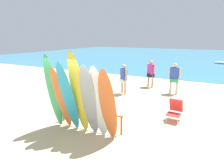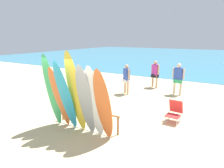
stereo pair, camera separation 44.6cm
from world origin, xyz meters
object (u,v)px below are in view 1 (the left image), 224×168
object	(u,v)px
surfboard_rack	(90,114)
beachgoer_near_rack	(174,76)
beachgoer_by_water	(124,77)
surfboard_teal_2	(68,98)
surfboard_white_5	(99,103)
surfboard_green_0	(53,92)
surfboard_orange_1	(61,99)
beach_chair_red	(175,110)
surfboard_yellow_3	(78,94)
beachgoer_midbeach	(151,72)
surfboard_grey_4	(89,101)
surfboard_orange_6	(108,106)
beachgoer_strolling	(89,85)

from	to	relation	value
surfboard_rack	beachgoer_near_rack	xyz separation A→B (m)	(1.76, 5.82, 0.50)
beachgoer_near_rack	beachgoer_by_water	size ratio (longest dim) A/B	1.05
surfboard_teal_2	surfboard_white_5	xyz separation A→B (m)	(1.06, 0.14, -0.06)
surfboard_green_0	surfboard_orange_1	bearing A→B (deg)	-2.03
beachgoer_by_water	beach_chair_red	distance (m)	4.17
surfboard_yellow_3	beachgoer_midbeach	bearing A→B (deg)	91.20
surfboard_orange_1	beachgoer_by_water	size ratio (longest dim) A/B	1.40
surfboard_yellow_3	surfboard_grey_4	bearing A→B (deg)	3.56
surfboard_teal_2	beach_chair_red	world-z (taller)	surfboard_teal_2
beachgoer_midbeach	surfboard_teal_2	bearing A→B (deg)	-67.73
surfboard_rack	beachgoer_by_water	distance (m)	4.61
surfboard_green_0	beachgoer_near_rack	distance (m)	7.03
surfboard_grey_4	surfboard_white_5	xyz separation A→B (m)	(0.32, 0.03, -0.01)
surfboard_rack	surfboard_orange_6	world-z (taller)	surfboard_orange_6
surfboard_rack	surfboard_orange_6	size ratio (longest dim) A/B	1.07
surfboard_orange_1	beachgoer_strolling	bearing A→B (deg)	107.67
surfboard_rack	beachgoer_by_water	xyz separation A→B (m)	(-0.75, 4.53, 0.45)
surfboard_green_0	surfboard_teal_2	bearing A→B (deg)	-11.06
surfboard_green_0	beachgoer_midbeach	distance (m)	7.46
surfboard_orange_6	surfboard_white_5	bearing A→B (deg)	171.86
surfboard_teal_2	beachgoer_by_water	bearing A→B (deg)	93.20
surfboard_rack	surfboard_orange_1	world-z (taller)	surfboard_orange_1
surfboard_rack	surfboard_orange_6	xyz separation A→B (m)	(1.05, -0.60, 0.65)
surfboard_grey_4	beachgoer_strolling	xyz separation A→B (m)	(-1.94, 2.88, -0.30)
surfboard_yellow_3	surfboard_grey_4	distance (m)	0.45
surfboard_white_5	beachgoer_strolling	size ratio (longest dim) A/B	1.56
surfboard_yellow_3	surfboard_orange_6	bearing A→B (deg)	1.47
surfboard_grey_4	beachgoer_by_water	size ratio (longest dim) A/B	1.47
beachgoer_by_water	surfboard_rack	bearing A→B (deg)	-43.93
surfboard_white_5	beachgoer_by_water	size ratio (longest dim) A/B	1.45
surfboard_grey_4	beachgoer_near_rack	world-z (taller)	surfboard_grey_4
beachgoer_midbeach	beach_chair_red	xyz separation A→B (m)	(2.41, -4.73, -0.55)
surfboard_green_0	beachgoer_near_rack	world-z (taller)	surfboard_green_0
surfboard_yellow_3	beachgoer_near_rack	bearing A→B (deg)	76.85
surfboard_teal_2	surfboard_orange_1	bearing A→B (deg)	164.88
surfboard_orange_6	beachgoer_near_rack	size ratio (longest dim) A/B	1.37
surfboard_orange_1	beachgoer_midbeach	world-z (taller)	surfboard_orange_1
beachgoer_midbeach	surfboard_green_0	bearing A→B (deg)	-73.17
surfboard_teal_2	surfboard_orange_6	bearing A→B (deg)	2.60
surfboard_yellow_3	beach_chair_red	bearing A→B (deg)	47.77
surfboard_orange_1	beachgoer_strolling	size ratio (longest dim) A/B	1.51
surfboard_rack	surfboard_grey_4	size ratio (longest dim) A/B	1.04
surfboard_yellow_3	beach_chair_red	distance (m)	3.77
beachgoer_near_rack	beach_chair_red	bearing A→B (deg)	-71.72
surfboard_grey_4	surfboard_green_0	bearing A→B (deg)	179.79
surfboard_yellow_3	beachgoer_strolling	distance (m)	3.31
surfboard_green_0	beachgoer_strolling	size ratio (longest dim) A/B	1.73
surfboard_yellow_3	beachgoer_strolling	xyz separation A→B (m)	(-1.54, 2.89, -0.50)
surfboard_orange_1	beachgoer_strolling	xyz separation A→B (m)	(-0.83, 2.90, -0.23)
beachgoer_strolling	beachgoer_near_rack	size ratio (longest dim) A/B	0.88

